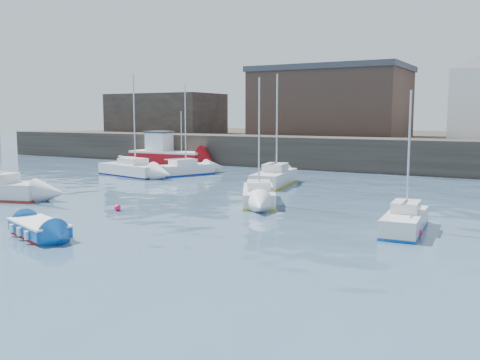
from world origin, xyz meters
The scene contains 15 objects.
water centered at (0.00, 0.00, 0.00)m, with size 220.00×220.00×0.00m, color #2D4760.
quay_wall centered at (0.00, 35.00, 1.50)m, with size 90.00×5.00×3.00m, color #28231E.
land_strip centered at (0.00, 53.00, 1.40)m, with size 90.00×32.00×2.80m, color #28231E.
warehouse centered at (-6.00, 43.00, 6.62)m, with size 16.40×10.40×7.60m.
bldg_west centered at (-28.00, 42.00, 5.30)m, with size 14.00×8.00×5.00m.
blue_dinghy centered at (-3.66, 1.20, 0.37)m, with size 3.81×2.60×0.67m.
fishing_boat centered at (-19.87, 31.49, 1.07)m, with size 8.43×3.44×5.51m.
sailboat_b centered at (0.31, 13.69, 0.47)m, with size 4.26×5.80×7.24m.
sailboat_c centered at (9.55, 9.95, 0.48)m, with size 1.87×4.82×6.21m.
sailboat_e centered at (-15.52, 20.73, 0.55)m, with size 6.89×3.52×8.48m.
sailboat_f centered at (-2.32, 21.25, 0.57)m, with size 3.06×6.49×8.11m.
sailboat_h centered at (-12.16, 23.18, 0.50)m, with size 4.03×6.26×7.70m.
buoy_near centered at (-5.06, 7.54, 0.00)m, with size 0.36×0.36×0.36m, color #F2194C.
buoy_mid centered at (10.26, 9.11, 0.00)m, with size 0.40×0.40×0.40m, color #F2194C.
buoy_far centered at (-2.21, 18.44, 0.00)m, with size 0.34×0.34×0.34m, color #F2194C.
Camera 1 is at (14.61, -13.90, 5.13)m, focal length 40.00 mm.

